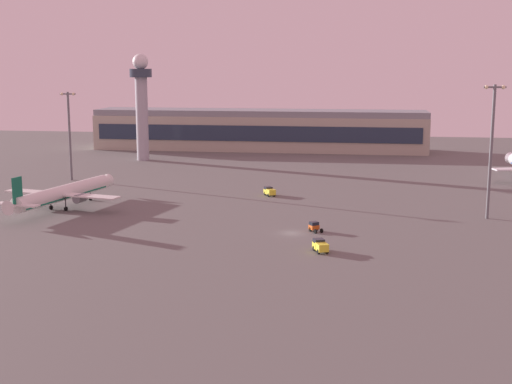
% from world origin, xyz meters
% --- Properties ---
extents(ground_plane, '(416.00, 416.00, 0.00)m').
position_xyz_m(ground_plane, '(0.00, 0.00, 0.00)').
color(ground_plane, '#605E5B').
extents(terminal_building, '(135.27, 22.40, 16.40)m').
position_xyz_m(terminal_building, '(-27.60, 143.18, 8.09)').
color(terminal_building, '#B2AD99').
rests_on(terminal_building, ground).
extents(control_tower, '(8.00, 8.00, 38.42)m').
position_xyz_m(control_tower, '(-65.30, 104.77, 22.20)').
color(control_tower, '#A8A8B2').
rests_on(control_tower, ground).
extents(airplane_near_gate, '(30.83, 39.37, 10.17)m').
position_xyz_m(airplane_near_gate, '(-57.18, 16.41, 3.84)').
color(airplane_near_gate, silver).
rests_on(airplane_near_gate, ground).
extents(pushback_tug, '(3.24, 3.55, 2.05)m').
position_xyz_m(pushback_tug, '(4.50, 2.20, 1.07)').
color(pushback_tug, '#D85919').
rests_on(pushback_tug, ground).
extents(cargo_loader, '(3.72, 4.57, 2.25)m').
position_xyz_m(cargo_loader, '(-10.04, 41.15, 1.18)').
color(cargo_loader, yellow).
rests_on(cargo_loader, ground).
extents(baggage_tractor, '(3.35, 4.57, 2.25)m').
position_xyz_m(baggage_tractor, '(6.68, -13.76, 1.18)').
color(baggage_tractor, yellow).
rests_on(baggage_tractor, ground).
extents(apron_light_east, '(4.80, 0.90, 30.08)m').
position_xyz_m(apron_light_east, '(42.42, 20.55, 16.94)').
color(apron_light_east, slate).
rests_on(apron_light_east, ground).
extents(apron_light_central, '(4.80, 0.90, 26.51)m').
position_xyz_m(apron_light_central, '(-72.77, 57.67, 15.10)').
color(apron_light_central, slate).
rests_on(apron_light_central, ground).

